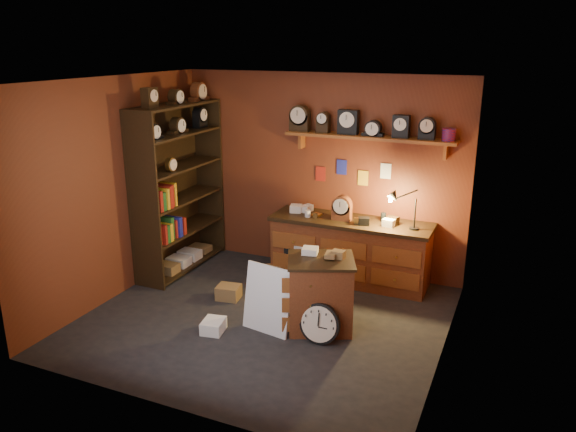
# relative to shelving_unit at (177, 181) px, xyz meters

# --- Properties ---
(floor) EXTENTS (4.00, 4.00, 0.00)m
(floor) POSITION_rel_shelving_unit_xyz_m (1.79, -0.98, -1.25)
(floor) COLOR black
(floor) RESTS_ON ground
(room_shell) EXTENTS (4.02, 3.62, 2.71)m
(room_shell) POSITION_rel_shelving_unit_xyz_m (1.84, -0.87, 0.47)
(room_shell) COLOR maroon
(room_shell) RESTS_ON ground
(shelving_unit) EXTENTS (0.47, 1.60, 2.58)m
(shelving_unit) POSITION_rel_shelving_unit_xyz_m (0.00, 0.00, 0.00)
(shelving_unit) COLOR black
(shelving_unit) RESTS_ON ground
(workbench) EXTENTS (2.12, 0.66, 1.36)m
(workbench) POSITION_rel_shelving_unit_xyz_m (2.35, 0.49, -0.78)
(workbench) COLOR brown
(workbench) RESTS_ON ground
(low_cabinet) EXTENTS (0.90, 0.84, 0.91)m
(low_cabinet) POSITION_rel_shelving_unit_xyz_m (2.44, -0.89, -0.81)
(low_cabinet) COLOR brown
(low_cabinet) RESTS_ON ground
(big_round_clock) EXTENTS (0.45, 0.15, 0.45)m
(big_round_clock) POSITION_rel_shelving_unit_xyz_m (2.56, -1.20, -1.03)
(big_round_clock) COLOR black
(big_round_clock) RESTS_ON ground
(white_panel) EXTENTS (0.60, 0.26, 0.77)m
(white_panel) POSITION_rel_shelving_unit_xyz_m (1.93, -1.19, -1.25)
(white_panel) COLOR silver
(white_panel) RESTS_ON ground
(mini_fridge) EXTENTS (0.56, 0.58, 0.50)m
(mini_fridge) POSITION_rel_shelving_unit_xyz_m (1.71, 0.41, -1.00)
(mini_fridge) COLOR silver
(mini_fridge) RESTS_ON ground
(floor_box_a) EXTENTS (0.31, 0.28, 0.17)m
(floor_box_a) POSITION_rel_shelving_unit_xyz_m (1.14, -0.66, -1.17)
(floor_box_a) COLOR brown
(floor_box_a) RESTS_ON ground
(floor_box_b) EXTENTS (0.27, 0.31, 0.14)m
(floor_box_b) POSITION_rel_shelving_unit_xyz_m (1.40, -1.46, -1.18)
(floor_box_b) COLOR white
(floor_box_b) RESTS_ON ground
(floor_box_c) EXTENTS (0.28, 0.28, 0.16)m
(floor_box_c) POSITION_rel_shelving_unit_xyz_m (1.37, 0.20, -1.17)
(floor_box_c) COLOR brown
(floor_box_c) RESTS_ON ground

